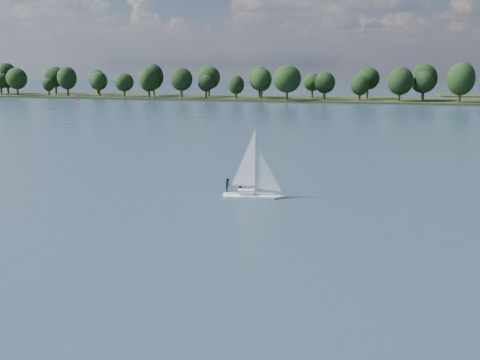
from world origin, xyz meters
name	(u,v)px	position (x,y,z in m)	size (l,w,h in m)	color
ground	(281,130)	(0.00, 100.00, 0.00)	(700.00, 700.00, 0.00)	#233342
far_shore	(327,100)	(0.00, 212.00, 0.00)	(660.00, 40.00, 1.50)	black
sailboat	(249,178)	(8.10, 33.94, 2.40)	(6.75, 2.99, 8.58)	white
dinghy_pink	(79,100)	(-98.11, 173.58, 0.93)	(2.57, 2.20, 3.93)	silver
treeline	(306,81)	(-9.03, 208.60, 8.03)	(562.28, 74.53, 16.98)	black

